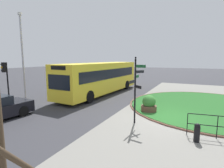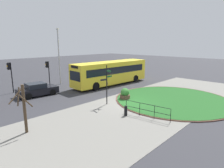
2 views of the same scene
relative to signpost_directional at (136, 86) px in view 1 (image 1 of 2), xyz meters
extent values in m
plane|color=#333338|center=(1.55, -1.26, -2.08)|extent=(120.00, 120.00, 0.00)
cube|color=gray|center=(1.55, -2.80, -2.07)|extent=(32.00, 8.92, 0.02)
cylinder|color=#235B23|center=(5.43, -3.70, -2.03)|extent=(10.91, 10.91, 0.10)
torus|color=brown|center=(5.43, -3.70, -2.02)|extent=(11.22, 11.22, 0.11)
cylinder|color=black|center=(0.00, 0.04, -0.32)|extent=(0.09, 0.09, 3.51)
sphere|color=black|center=(0.00, 0.04, 1.48)|extent=(0.10, 0.10, 0.10)
cube|color=#195128|center=(-0.05, -0.27, 1.04)|extent=(0.13, 0.53, 0.15)
cube|color=black|center=(0.29, -0.12, 0.74)|extent=(0.51, 0.31, 0.15)
cube|color=#195128|center=(0.35, 0.05, 0.47)|extent=(0.61, 0.05, 0.15)
cube|color=black|center=(-0.37, 0.07, 0.26)|extent=(0.66, 0.09, 0.15)
cube|color=black|center=(-0.18, -0.19, -0.02)|extent=(0.34, 0.42, 0.15)
cylinder|color=black|center=(-1.02, -3.04, -1.74)|extent=(0.25, 0.25, 0.67)
sphere|color=black|center=(-1.02, -3.04, -1.36)|extent=(0.23, 0.23, 0.23)
cylinder|color=black|center=(-0.46, -2.63, -1.55)|extent=(0.04, 0.04, 1.05)
cylinder|color=black|center=(-0.31, -3.83, -1.55)|extent=(0.04, 0.04, 1.05)
cube|color=yellow|center=(6.52, 5.73, -0.40)|extent=(11.50, 3.14, 2.80)
cube|color=black|center=(6.45, 4.45, -0.01)|extent=(10.00, 0.55, 0.88)
cube|color=black|center=(6.59, 7.01, -0.01)|extent=(10.00, 0.55, 0.88)
cube|color=black|center=(0.83, 6.03, -0.26)|extent=(0.13, 2.08, 1.10)
cube|color=black|center=(0.83, 6.03, 0.78)|extent=(0.09, 1.40, 0.28)
cylinder|color=black|center=(2.82, 4.75, -1.58)|extent=(1.01, 0.35, 1.00)
cylinder|color=black|center=(2.95, 7.09, -1.58)|extent=(1.01, 0.35, 1.00)
cylinder|color=black|center=(10.10, 4.37, -1.58)|extent=(1.01, 0.35, 1.00)
cylinder|color=black|center=(10.22, 6.71, -1.58)|extent=(1.01, 0.35, 1.00)
cube|color=#EAEACC|center=(-0.88, 7.92, -1.52)|extent=(0.04, 0.20, 0.12)
cube|color=#EAEACC|center=(-0.97, 6.82, -1.52)|extent=(0.04, 0.20, 0.12)
cylinder|color=black|center=(-1.63, 8.27, -1.76)|extent=(0.66, 0.27, 0.64)
cylinder|color=black|center=(-1.76, 6.59, -1.76)|extent=(0.66, 0.27, 0.64)
cylinder|color=black|center=(0.29, 10.83, -0.47)|extent=(0.11, 0.11, 3.21)
cube|color=black|center=(0.08, 10.86, 0.74)|extent=(0.30, 0.30, 0.78)
sphere|color=black|center=(-0.06, 10.89, 0.99)|extent=(0.16, 0.16, 0.16)
sphere|color=#F2A519|center=(-0.06, 10.89, 0.74)|extent=(0.16, 0.16, 0.16)
sphere|color=black|center=(-0.06, 10.89, 0.50)|extent=(0.16, 0.16, 0.16)
cylinder|color=#B7B7BC|center=(1.97, 11.02, 1.50)|extent=(0.16, 0.16, 7.15)
cylinder|color=silver|center=(1.97, 11.02, 5.20)|extent=(0.32, 0.32, 0.22)
cylinder|color=brown|center=(2.34, -0.16, -1.85)|extent=(1.01, 1.01, 0.45)
sphere|color=#33702D|center=(2.34, -0.16, -1.35)|extent=(0.86, 0.86, 0.86)
cylinder|color=#423323|center=(-7.56, -0.72, 0.08)|extent=(0.78, 0.10, 0.91)
camera|label=1|loc=(-9.05, -2.90, 1.44)|focal=28.85mm
camera|label=2|loc=(-12.10, -12.08, 3.50)|focal=31.24mm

